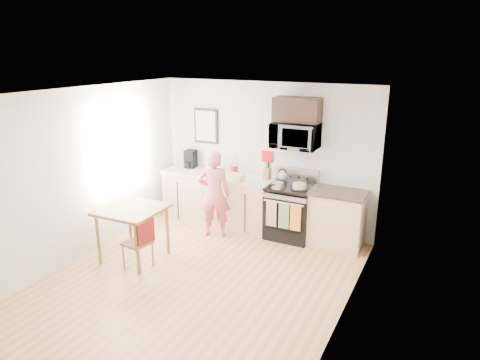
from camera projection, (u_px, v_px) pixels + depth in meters
The scene contains 28 objects.
floor at pixel (198, 280), 6.01m from camera, with size 4.60×4.60×0.00m, color #AA7B42.
back_wall at pixel (265, 156), 7.59m from camera, with size 4.00×0.04×2.60m, color white.
front_wall at pixel (50, 270), 3.67m from camera, with size 4.00×0.04×2.60m, color white.
left_wall at pixel (84, 174), 6.50m from camera, with size 0.04×4.60×2.60m, color white.
right_wall at pixel (346, 219), 4.77m from camera, with size 0.04×4.60×2.60m, color white.
ceiling at pixel (192, 93), 5.25m from camera, with size 4.00×4.60×0.04m, color white.
window at pixel (121, 148), 7.09m from camera, with size 0.06×1.40×1.50m.
cabinet_left at pixel (218, 199), 7.93m from camera, with size 2.10×0.60×0.90m, color tan.
countertop_left at pixel (218, 175), 7.80m from camera, with size 2.14×0.64×0.04m, color beige.
cabinet_right at pixel (337, 220), 6.97m from camera, with size 0.84×0.60×0.90m, color tan.
countertop_right at pixel (339, 193), 6.83m from camera, with size 0.88×0.64×0.04m, color black.
range at pixel (290, 213), 7.30m from camera, with size 0.76×0.70×1.16m.
microwave at pixel (295, 136), 7.00m from camera, with size 0.76×0.51×0.42m, color #AEAEB3.
upper_cabinet at pixel (297, 110), 6.92m from camera, with size 0.76×0.35×0.40m, color black.
wall_art at pixel (206, 126), 7.96m from camera, with size 0.50×0.04×0.65m.
wall_trivet at pixel (267, 157), 7.56m from camera, with size 0.20×0.02×0.20m, color #A8110E.
person at pixel (214, 194), 7.27m from camera, with size 0.56×0.37×1.53m, color #DD3D56.
dining_table at pixel (132, 214), 6.44m from camera, with size 0.89×0.89×0.83m.
chair at pixel (142, 236), 6.15m from camera, with size 0.43×0.40×0.83m.
knife_block at pixel (267, 173), 7.45m from camera, with size 0.10×0.13×0.21m, color brown.
utensil_crock at pixel (234, 166), 7.70m from camera, with size 0.13×0.13×0.39m.
fruit_bowl at pixel (218, 171), 7.80m from camera, with size 0.28×0.28×0.11m.
milk_carton at pixel (210, 166), 7.84m from camera, with size 0.09×0.09×0.24m, color #D5B280.
coffee_maker at pixel (190, 159), 8.19m from camera, with size 0.22×0.30×0.34m.
bread_bag at pixel (235, 177), 7.38m from camera, with size 0.33×0.15×0.12m, color #DFC375.
cake at pixel (299, 186), 6.99m from camera, with size 0.27×0.27×0.09m.
kettle at pixel (282, 175), 7.43m from camera, with size 0.17×0.17×0.22m.
pot at pixel (278, 185), 7.03m from camera, with size 0.20×0.34×0.10m.
Camera 1 is at (2.94, -4.49, 3.11)m, focal length 32.00 mm.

